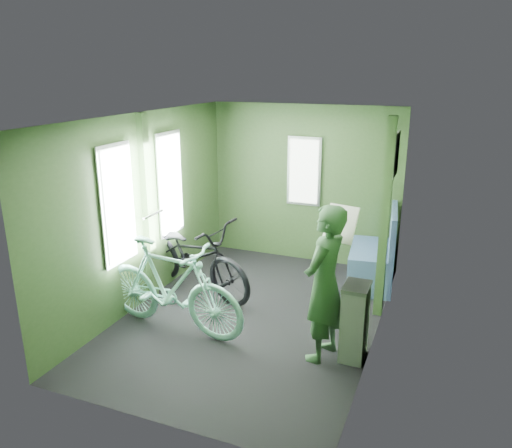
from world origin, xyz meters
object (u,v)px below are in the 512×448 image
(bicycle_mint, at_px, (173,331))
(bench_seat, at_px, (374,262))
(bicycle_black, at_px, (194,291))
(passenger, at_px, (325,283))
(waste_box, at_px, (355,322))

(bicycle_mint, relative_size, bench_seat, 1.68)
(bicycle_mint, bearing_deg, bicycle_black, 21.18)
(bicycle_mint, height_order, passenger, passenger)
(bicycle_black, xyz_separation_m, passenger, (1.92, -0.86, 0.79))
(passenger, bearing_deg, bicycle_black, -101.07)
(waste_box, bearing_deg, bicycle_black, 160.73)
(waste_box, bearing_deg, bench_seat, 93.36)
(bicycle_black, relative_size, passenger, 1.23)
(passenger, bearing_deg, bicycle_mint, -72.76)
(bicycle_mint, xyz_separation_m, waste_box, (1.95, 0.21, 0.40))
(waste_box, height_order, bench_seat, bench_seat)
(passenger, distance_m, waste_box, 0.50)
(passenger, distance_m, bench_seat, 2.05)
(bicycle_black, xyz_separation_m, bench_seat, (2.11, 1.12, 0.31))
(waste_box, xyz_separation_m, bench_seat, (-0.11, 1.89, -0.08))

